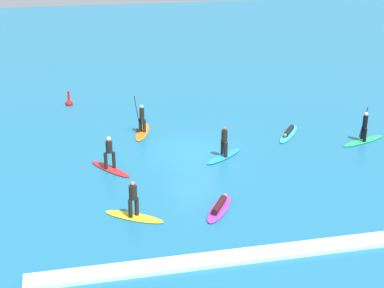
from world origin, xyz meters
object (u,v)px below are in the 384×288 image
(surfer_on_teal_board, at_px, (288,133))
(surfer_on_yellow_board, at_px, (134,207))
(surfer_on_purple_board, at_px, (219,207))
(surfer_on_green_board, at_px, (364,135))
(surfer_on_blue_board, at_px, (224,150))
(marker_buoy, at_px, (69,103))
(surfer_on_red_board, at_px, (110,161))
(surfer_on_orange_board, at_px, (142,127))

(surfer_on_teal_board, bearing_deg, surfer_on_yellow_board, -15.62)
(surfer_on_purple_board, bearing_deg, surfer_on_teal_board, -6.67)
(surfer_on_purple_board, bearing_deg, surfer_on_green_board, -27.08)
(surfer_on_blue_board, relative_size, marker_buoy, 2.38)
(surfer_on_teal_board, relative_size, surfer_on_purple_board, 1.06)
(surfer_on_purple_board, height_order, marker_buoy, marker_buoy)
(surfer_on_teal_board, height_order, marker_buoy, marker_buoy)
(surfer_on_blue_board, bearing_deg, marker_buoy, 86.66)
(surfer_on_red_board, distance_m, surfer_on_purple_board, 7.03)
(surfer_on_orange_board, bearing_deg, marker_buoy, -130.87)
(surfer_on_blue_board, height_order, surfer_on_teal_board, surfer_on_blue_board)
(surfer_on_green_board, xyz_separation_m, surfer_on_teal_board, (-3.86, 1.97, -0.29))
(surfer_on_red_board, distance_m, surfer_on_teal_board, 11.30)
(surfer_on_green_board, xyz_separation_m, surfer_on_blue_board, (-8.56, -0.54, -0.01))
(surfer_on_teal_board, bearing_deg, marker_buoy, -89.16)
(surfer_on_orange_board, distance_m, surfer_on_yellow_board, 10.70)
(surfer_on_yellow_board, xyz_separation_m, surfer_on_purple_board, (3.84, -0.08, -0.36))
(surfer_on_blue_board, bearing_deg, surfer_on_orange_board, 90.21)
(surfer_on_teal_board, bearing_deg, surfer_on_orange_board, -69.11)
(surfer_on_orange_board, bearing_deg, surfer_on_teal_board, 91.86)
(surfer_on_red_board, bearing_deg, surfer_on_yellow_board, -28.07)
(surfer_on_yellow_board, height_order, surfer_on_blue_board, surfer_on_blue_board)
(surfer_on_orange_board, height_order, surfer_on_yellow_board, surfer_on_orange_board)
(surfer_on_red_board, height_order, marker_buoy, surfer_on_red_board)
(surfer_on_green_board, xyz_separation_m, marker_buoy, (-16.59, 10.86, -0.24))
(surfer_on_red_board, height_order, surfer_on_yellow_board, surfer_on_red_board)
(surfer_on_red_board, xyz_separation_m, surfer_on_purple_board, (4.39, -5.47, -0.37))
(surfer_on_yellow_board, distance_m, surfer_on_blue_board, 8.08)
(surfer_on_green_board, distance_m, surfer_on_teal_board, 4.34)
(surfer_on_blue_board, xyz_separation_m, marker_buoy, (-8.03, 11.39, -0.23))
(surfer_on_green_board, height_order, surfer_on_yellow_board, surfer_on_green_board)
(surfer_on_orange_board, xyz_separation_m, surfer_on_teal_board, (8.53, -2.26, -0.26))
(surfer_on_blue_board, bearing_deg, surfer_on_teal_board, -10.49)
(surfer_on_green_board, relative_size, surfer_on_blue_board, 1.21)
(surfer_on_blue_board, height_order, marker_buoy, surfer_on_blue_board)
(surfer_on_green_board, relative_size, marker_buoy, 2.89)
(surfer_on_red_board, distance_m, surfer_on_blue_board, 6.23)
(marker_buoy, bearing_deg, surfer_on_red_board, -81.25)
(surfer_on_green_board, xyz_separation_m, surfer_on_purple_board, (-10.38, -6.39, -0.29))
(surfer_on_red_board, height_order, surfer_on_purple_board, surfer_on_red_board)
(surfer_on_teal_board, relative_size, marker_buoy, 2.68)
(marker_buoy, bearing_deg, surfer_on_blue_board, -54.84)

